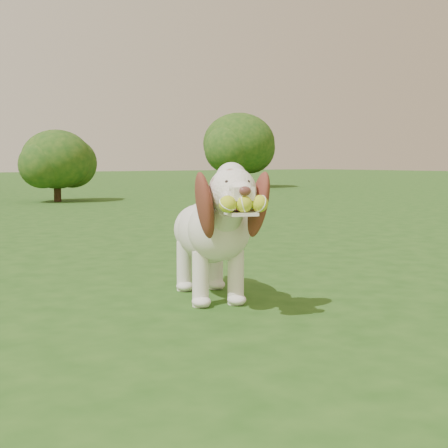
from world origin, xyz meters
TOP-DOWN VIEW (x-y plane):
  - ground at (0.00, 0.00)m, footprint 80.00×80.00m
  - dog at (-0.50, -0.40)m, footprint 0.67×1.12m
  - shrub_h at (8.60, 11.16)m, footprint 2.07×2.07m
  - shrub_c at (1.96, 8.14)m, footprint 1.30×1.30m

SIDE VIEW (x-z plane):
  - ground at x=0.00m, z-range 0.00..0.00m
  - dog at x=-0.50m, z-range 0.02..0.78m
  - shrub_c at x=1.96m, z-range 0.12..1.46m
  - shrub_h at x=8.60m, z-range 0.19..2.33m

